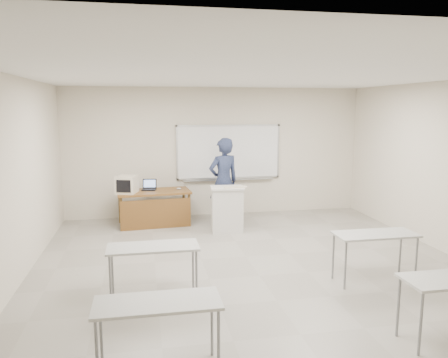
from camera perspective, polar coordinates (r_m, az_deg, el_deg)
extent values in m
cube|color=gray|center=(6.84, 4.66, -12.52)|extent=(7.00, 8.00, 0.01)
cube|color=white|center=(10.34, 0.61, 3.56)|extent=(2.40, 0.03, 1.20)
cube|color=#B7BABC|center=(10.29, 0.62, 7.00)|extent=(2.48, 0.04, 0.04)
cube|color=#B7BABC|center=(10.41, 0.61, 0.17)|extent=(2.48, 0.04, 0.04)
cube|color=#B7BABC|center=(10.17, -6.16, 3.41)|extent=(0.04, 0.04, 1.28)
cube|color=#B7BABC|center=(10.64, 7.09, 3.66)|extent=(0.04, 0.04, 1.28)
cube|color=#B7BABC|center=(10.38, 0.66, -0.09)|extent=(2.16, 0.07, 0.02)
cube|color=#A8A9A4|center=(5.91, -9.25, -8.76)|extent=(1.20, 0.50, 0.03)
cylinder|color=slate|center=(5.86, -14.63, -12.89)|extent=(0.03, 0.03, 0.70)
cylinder|color=slate|center=(5.88, -3.61, -12.53)|extent=(0.03, 0.03, 0.70)
cylinder|color=slate|center=(6.23, -14.37, -11.51)|extent=(0.03, 0.03, 0.70)
cylinder|color=slate|center=(6.25, -4.07, -11.18)|extent=(0.03, 0.03, 0.70)
cube|color=#A8A9A4|center=(6.76, 19.18, -6.83)|extent=(1.20, 0.50, 0.03)
cylinder|color=slate|center=(6.46, 15.57, -10.83)|extent=(0.03, 0.03, 0.70)
cylinder|color=slate|center=(6.99, 23.82, -9.72)|extent=(0.03, 0.03, 0.70)
cylinder|color=slate|center=(6.80, 14.08, -9.74)|extent=(0.03, 0.03, 0.70)
cylinder|color=slate|center=(7.31, 22.04, -8.79)|extent=(0.03, 0.03, 0.70)
cube|color=#A8A9A4|center=(4.32, -8.67, -15.70)|extent=(1.20, 0.50, 0.03)
cylinder|color=slate|center=(4.34, -16.26, -21.33)|extent=(0.03, 0.03, 0.70)
cylinder|color=slate|center=(4.36, -0.71, -20.75)|extent=(0.03, 0.03, 0.70)
cylinder|color=slate|center=(4.69, -15.77, -18.86)|extent=(0.03, 0.03, 0.70)
cylinder|color=slate|center=(4.71, -1.59, -18.35)|extent=(0.03, 0.03, 0.70)
cylinder|color=slate|center=(5.11, 24.31, -16.87)|extent=(0.03, 0.03, 0.70)
cylinder|color=slate|center=(5.41, 21.82, -15.22)|extent=(0.03, 0.03, 0.70)
cube|color=brown|center=(9.60, -9.17, -1.67)|extent=(1.55, 0.78, 0.04)
cube|color=brown|center=(9.32, -9.04, -4.58)|extent=(1.47, 0.03, 0.63)
cylinder|color=#4A3517|center=(9.37, -13.45, -4.43)|extent=(0.06, 0.06, 0.71)
cylinder|color=#4A3517|center=(9.40, -4.68, -4.15)|extent=(0.06, 0.06, 0.71)
cylinder|color=#4A3517|center=(10.00, -13.27, -3.54)|extent=(0.06, 0.06, 0.71)
cylinder|color=#4A3517|center=(10.03, -5.07, -3.29)|extent=(0.06, 0.06, 0.71)
cube|color=beige|center=(9.03, 0.40, -4.06)|extent=(0.63, 0.45, 0.89)
cube|color=beige|center=(8.93, 0.40, -1.16)|extent=(0.67, 0.49, 0.04)
cube|color=beige|center=(9.46, -12.51, -0.67)|extent=(0.38, 0.40, 0.36)
cube|color=beige|center=(9.25, -12.56, -0.90)|extent=(0.40, 0.04, 0.38)
cube|color=black|center=(9.22, -12.56, -0.93)|extent=(0.31, 0.01, 0.26)
cube|color=black|center=(9.69, -9.78, -1.39)|extent=(0.31, 0.22, 0.02)
cube|color=black|center=(9.67, -9.78, -1.33)|extent=(0.25, 0.13, 0.01)
cube|color=black|center=(9.80, -9.81, -0.60)|extent=(0.31, 0.07, 0.21)
cube|color=#7B96CF|center=(9.79, -9.81, -0.59)|extent=(0.26, 0.05, 0.16)
ellipsoid|color=#989CA0|center=(9.66, -5.92, -1.26)|extent=(0.12, 0.09, 0.04)
cube|color=beige|center=(8.84, 1.51, -1.07)|extent=(0.46, 0.16, 0.03)
imported|color=black|center=(9.46, -0.06, -0.33)|extent=(0.80, 0.64, 1.90)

